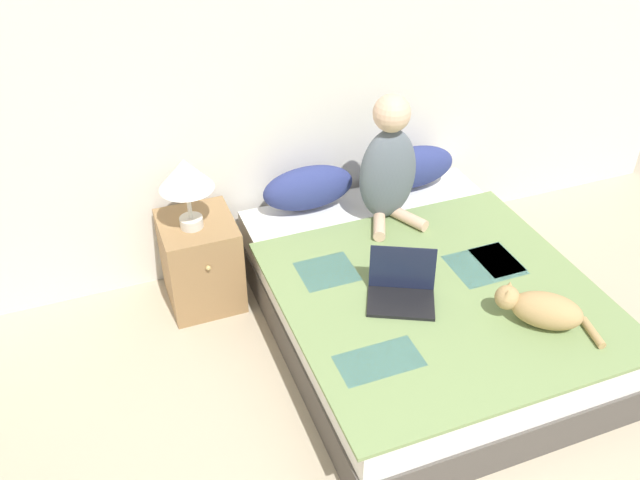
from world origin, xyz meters
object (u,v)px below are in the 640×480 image
object	(u,v)px
table_lamp	(185,177)
person_sitting	(389,166)
cat_tabby	(541,309)
nightstand	(201,261)
laptop_open	(401,290)
pillow_far	(412,167)
pillow_near	(308,188)
bed	(419,304)

from	to	relation	value
table_lamp	person_sitting	bearing A→B (deg)	-7.07
person_sitting	cat_tabby	distance (m)	1.19
nightstand	laptop_open	bearing A→B (deg)	-46.09
pillow_far	cat_tabby	distance (m)	1.39
pillow_far	person_sitting	xyz separation A→B (m)	(-0.31, -0.27, 0.21)
nightstand	table_lamp	bearing A→B (deg)	-130.66
pillow_near	person_sitting	distance (m)	0.52
laptop_open	nightstand	xyz separation A→B (m)	(-0.86, 0.89, -0.22)
person_sitting	cat_tabby	xyz separation A→B (m)	(0.29, -1.13, -0.26)
pillow_near	nightstand	distance (m)	0.78
bed	nightstand	distance (m)	1.30
pillow_near	cat_tabby	xyz separation A→B (m)	(0.69, -1.39, -0.04)
pillow_far	person_sitting	bearing A→B (deg)	-138.88
person_sitting	pillow_near	bearing A→B (deg)	146.16
pillow_far	person_sitting	distance (m)	0.46
bed	laptop_open	xyz separation A→B (m)	(-0.21, -0.15, 0.28)
bed	nightstand	bearing A→B (deg)	144.99
bed	cat_tabby	bearing A→B (deg)	-58.73
pillow_far	cat_tabby	xyz separation A→B (m)	(-0.01, -1.39, -0.04)
person_sitting	table_lamp	world-z (taller)	person_sitting
pillow_near	laptop_open	bearing A→B (deg)	-81.62
cat_tabby	pillow_near	bearing A→B (deg)	-22.69
bed	pillow_near	xyz separation A→B (m)	(-0.35, 0.84, 0.36)
pillow_near	pillow_far	size ratio (longest dim) A/B	1.00
laptop_open	table_lamp	world-z (taller)	table_lamp
person_sitting	table_lamp	size ratio (longest dim) A/B	1.83
bed	person_sitting	distance (m)	0.81
pillow_near	nightstand	size ratio (longest dim) A/B	1.02
nightstand	table_lamp	world-z (taller)	table_lamp
bed	pillow_near	world-z (taller)	pillow_near
bed	nightstand	size ratio (longest dim) A/B	3.48
person_sitting	nightstand	bearing A→B (deg)	171.00
laptop_open	nightstand	world-z (taller)	laptop_open
nightstand	table_lamp	distance (m)	0.60
bed	pillow_near	size ratio (longest dim) A/B	3.40
pillow_near	table_lamp	bearing A→B (deg)	-170.44
bed	table_lamp	size ratio (longest dim) A/B	4.56
person_sitting	nightstand	world-z (taller)	person_sitting
pillow_near	person_sitting	bearing A→B (deg)	-33.84
person_sitting	laptop_open	distance (m)	0.81
laptop_open	table_lamp	xyz separation A→B (m)	(-0.89, 0.86, 0.38)
pillow_near	pillow_far	distance (m)	0.70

